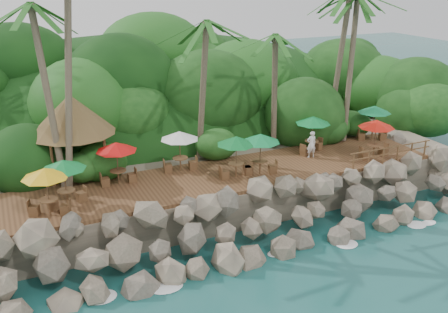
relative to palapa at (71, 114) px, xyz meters
name	(u,v)px	position (x,y,z in m)	size (l,w,h in m)	color
ground	(275,261)	(7.56, -9.75, -5.79)	(140.00, 140.00, 0.00)	#19514F
land_base	(169,143)	(7.56, 6.25, -4.74)	(32.00, 25.20, 2.10)	gray
jungle_hill	(142,129)	(7.56, 13.75, -5.79)	(44.80, 28.00, 15.40)	#143811
seawall	(256,223)	(7.56, -7.75, -4.64)	(29.00, 4.00, 2.30)	gray
terrace	(224,176)	(7.56, -3.75, -3.59)	(26.00, 5.00, 0.20)	brown
jungle_foliage	(173,161)	(7.56, 5.25, -5.79)	(44.00, 16.00, 12.00)	#143811
foam_line	(272,258)	(7.56, -9.45, -5.76)	(25.20, 0.80, 0.06)	white
palms	(227,1)	(8.95, -1.06, 5.84)	(25.05, 6.66, 12.93)	brown
palapa	(71,114)	(0.00, 0.00, 0.00)	(4.75, 4.75, 4.60)	brown
dining_clusters	(231,140)	(8.04, -3.61, -1.50)	(23.65, 5.05, 2.40)	brown
railing	(391,153)	(17.56, -6.10, -2.88)	(6.10, 0.10, 1.00)	brown
waiter	(311,144)	(13.63, -3.44, -2.63)	(0.62, 0.41, 1.71)	white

